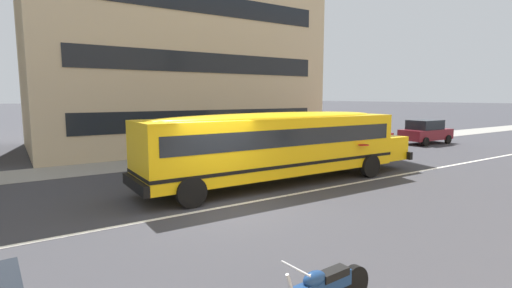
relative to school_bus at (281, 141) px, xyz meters
The scene contains 7 objects.
ground_plane 3.90m from the school_bus, 153.68° to the right, with size 400.00×400.00×0.00m, color #38383D.
sidewalk_far 7.78m from the school_bus, 114.83° to the left, with size 120.00×3.00×0.01m, color gray.
lane_centreline 3.90m from the school_bus, 153.68° to the right, with size 110.00×0.16×0.01m, color silver.
school_bus is the anchor object (origin of this frame).
parked_car_red_far_corner 10.44m from the school_bus, 25.12° to the left, with size 3.98×2.05×1.64m.
parked_car_maroon_past_driveway 16.07m from the school_bus, 14.42° to the left, with size 3.92×1.92×1.64m.
apartment_block_far_centre 15.40m from the school_bus, 84.94° to the left, with size 17.62×10.89×16.50m.
Camera 1 is at (-5.22, -9.49, 3.23)m, focal length 26.41 mm.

